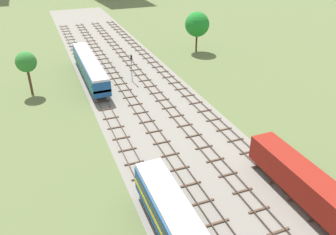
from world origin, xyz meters
name	(u,v)px	position (x,y,z in m)	size (l,w,h in m)	color
ground_plane	(161,118)	(0.00, 56.00, 0.00)	(480.00, 480.00, 0.00)	#5B6B3D
ballast_bed	(161,118)	(0.00, 56.00, 0.00)	(17.83, 176.00, 0.01)	gray
track_far_left	(113,122)	(-6.92, 57.00, 0.14)	(2.40, 126.00, 0.29)	#47382D
track_left	(144,117)	(-2.31, 57.00, 0.14)	(2.40, 126.00, 0.29)	#47382D
track_centre_left	(173,111)	(2.31, 57.00, 0.14)	(2.40, 126.00, 0.29)	#47382D
track_centre	(200,106)	(6.92, 57.00, 0.14)	(2.40, 126.00, 0.29)	#47382D
freight_boxcar_centre_near	(302,180)	(6.92, 34.44, 2.45)	(2.87, 14.00, 3.60)	maroon
passenger_coach_far_left_mid	(90,66)	(-6.92, 74.64, 2.61)	(2.96, 22.00, 3.80)	#194C8C
signal_post_nearest	(131,65)	(0.00, 70.97, 3.30)	(0.28, 0.47, 5.17)	gray
lineside_tree_0	(197,24)	(18.73, 83.03, 6.20)	(5.42, 5.42, 8.93)	#4C331E
lineside_tree_2	(26,62)	(-17.30, 71.91, 5.62)	(3.36, 3.36, 7.37)	#4C331E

